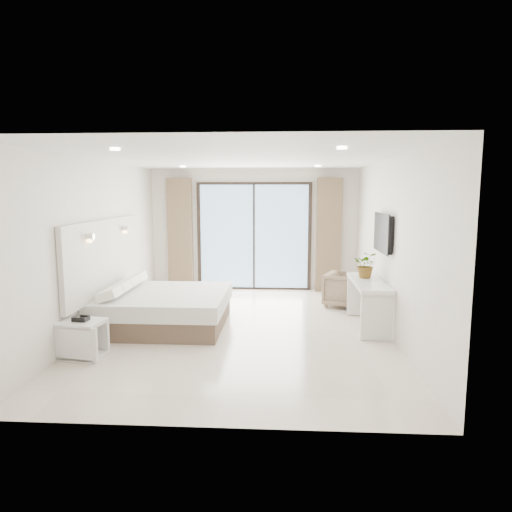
# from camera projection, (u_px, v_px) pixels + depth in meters

# --- Properties ---
(ground) EXTENTS (6.20, 6.20, 0.00)m
(ground) POSITION_uv_depth(u_px,v_px,m) (242.00, 329.00, 7.34)
(ground) COLOR beige
(ground) RESTS_ON ground
(room_shell) EXTENTS (4.62, 6.22, 2.72)m
(room_shell) POSITION_uv_depth(u_px,v_px,m) (234.00, 228.00, 7.89)
(room_shell) COLOR silver
(room_shell) RESTS_ON ground
(bed) EXTENTS (2.01, 1.92, 0.70)m
(bed) POSITION_uv_depth(u_px,v_px,m) (164.00, 308.00, 7.49)
(bed) COLOR brown
(bed) RESTS_ON ground
(nightstand) EXTENTS (0.60, 0.52, 0.49)m
(nightstand) POSITION_uv_depth(u_px,v_px,m) (82.00, 339.00, 6.07)
(nightstand) COLOR silver
(nightstand) RESTS_ON ground
(phone) EXTENTS (0.20, 0.17, 0.06)m
(phone) POSITION_uv_depth(u_px,v_px,m) (81.00, 319.00, 6.03)
(phone) COLOR black
(phone) RESTS_ON nightstand
(console_desk) EXTENTS (0.49, 1.57, 0.77)m
(console_desk) POSITION_uv_depth(u_px,v_px,m) (368.00, 293.00, 7.40)
(console_desk) COLOR silver
(console_desk) RESTS_ON ground
(plant) EXTENTS (0.51, 0.54, 0.34)m
(plant) POSITION_uv_depth(u_px,v_px,m) (366.00, 268.00, 7.59)
(plant) COLOR #33662D
(plant) RESTS_ON console_desk
(armchair) EXTENTS (0.87, 0.89, 0.72)m
(armchair) POSITION_uv_depth(u_px,v_px,m) (345.00, 288.00, 8.77)
(armchair) COLOR #8E7B5D
(armchair) RESTS_ON ground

